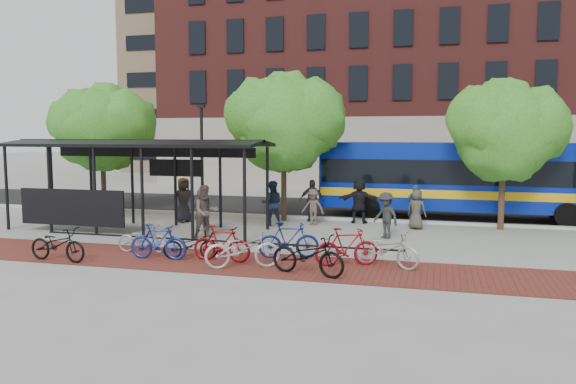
% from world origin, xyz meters
% --- Properties ---
extents(ground, '(160.00, 160.00, 0.00)m').
position_xyz_m(ground, '(0.00, 0.00, 0.00)').
color(ground, '#9E9E99').
rests_on(ground, ground).
extents(asphalt_street, '(160.00, 8.00, 0.01)m').
position_xyz_m(asphalt_street, '(0.00, 8.00, 0.01)').
color(asphalt_street, black).
rests_on(asphalt_street, ground).
extents(curb, '(160.00, 0.25, 0.12)m').
position_xyz_m(curb, '(0.00, 4.00, 0.06)').
color(curb, '#B7B7B2').
rests_on(curb, ground).
extents(brick_strip, '(24.00, 3.00, 0.01)m').
position_xyz_m(brick_strip, '(-2.00, -5.00, 0.00)').
color(brick_strip, maroon).
rests_on(brick_strip, ground).
extents(bike_rack_rail, '(12.00, 0.05, 0.95)m').
position_xyz_m(bike_rack_rail, '(-3.30, -4.10, 0.00)').
color(bike_rack_rail, black).
rests_on(bike_rack_rail, ground).
extents(building_brick, '(55.00, 14.00, 20.00)m').
position_xyz_m(building_brick, '(10.00, 26.00, 10.00)').
color(building_brick, maroon).
rests_on(building_brick, ground).
extents(building_tower, '(22.00, 22.00, 30.00)m').
position_xyz_m(building_tower, '(-16.00, 40.00, 15.00)').
color(building_tower, '#7A664C').
rests_on(building_tower, ground).
extents(bus_shelter, '(10.60, 3.07, 3.60)m').
position_xyz_m(bus_shelter, '(-8.13, -0.48, 3.00)').
color(bus_shelter, black).
rests_on(bus_shelter, ground).
extents(tree_a, '(4.90, 4.00, 6.18)m').
position_xyz_m(tree_a, '(-11.91, 3.35, 4.24)').
color(tree_a, '#382619').
rests_on(tree_a, ground).
extents(tree_b, '(5.15, 4.20, 6.47)m').
position_xyz_m(tree_b, '(-2.90, 3.35, 4.46)').
color(tree_b, '#382619').
rests_on(tree_b, ground).
extents(tree_c, '(4.66, 3.80, 5.92)m').
position_xyz_m(tree_c, '(6.09, 3.35, 4.05)').
color(tree_c, '#382619').
rests_on(tree_c, ground).
extents(lamp_post_left, '(0.35, 0.20, 5.12)m').
position_xyz_m(lamp_post_left, '(-7.00, 3.60, 2.75)').
color(lamp_post_left, black).
rests_on(lamp_post_left, ground).
extents(bus, '(12.71, 3.23, 3.42)m').
position_xyz_m(bus, '(4.64, 5.89, 1.96)').
color(bus, '#081F99').
rests_on(bus, ground).
extents(bike_0, '(2.02, 0.86, 1.04)m').
position_xyz_m(bike_0, '(-7.40, -6.17, 0.52)').
color(bike_0, black).
rests_on(bike_0, ground).
extents(bike_2, '(1.73, 0.78, 0.88)m').
position_xyz_m(bike_2, '(-5.59, -4.35, 0.44)').
color(bike_2, gray).
rests_on(bike_2, ground).
extents(bike_3, '(1.84, 0.60, 1.09)m').
position_xyz_m(bike_3, '(-4.61, -5.16, 0.55)').
color(bike_3, navy).
rests_on(bike_3, ground).
extents(bike_4, '(1.77, 1.08, 0.88)m').
position_xyz_m(bike_4, '(-3.70, -4.81, 0.44)').
color(bike_4, black).
rests_on(bike_4, ground).
extents(bike_5, '(1.85, 0.59, 1.10)m').
position_xyz_m(bike_5, '(-2.64, -4.93, 0.55)').
color(bike_5, maroon).
rests_on(bike_5, ground).
extents(bike_6, '(2.26, 1.56, 1.12)m').
position_xyz_m(bike_6, '(-1.77, -5.54, 0.56)').
color(bike_6, '#B9B9BC').
rests_on(bike_6, ground).
extents(bike_7, '(1.95, 1.05, 1.13)m').
position_xyz_m(bike_7, '(-0.84, -3.94, 0.56)').
color(bike_7, navy).
rests_on(bike_7, ground).
extents(bike_8, '(2.27, 1.26, 1.13)m').
position_xyz_m(bike_8, '(0.21, -5.85, 0.57)').
color(bike_8, black).
rests_on(bike_8, ground).
extents(bike_9, '(1.92, 1.18, 1.12)m').
position_xyz_m(bike_9, '(1.05, -4.50, 0.56)').
color(bike_9, maroon).
rests_on(bike_9, ground).
extents(bike_10, '(2.15, 1.37, 1.07)m').
position_xyz_m(bike_10, '(2.16, -4.36, 0.53)').
color(bike_10, '#A3A3A6').
rests_on(bike_10, ground).
extents(pedestrian_0, '(1.08, 1.11, 1.93)m').
position_xyz_m(pedestrian_0, '(-7.07, 1.76, 0.97)').
color(pedestrian_0, black).
rests_on(pedestrian_0, ground).
extents(pedestrian_1, '(0.66, 0.47, 1.68)m').
position_xyz_m(pedestrian_1, '(-5.36, -0.30, 0.84)').
color(pedestrian_1, '#3A352F').
rests_on(pedestrian_1, ground).
extents(pedestrian_2, '(1.06, 0.91, 1.87)m').
position_xyz_m(pedestrian_2, '(-3.10, 1.83, 0.94)').
color(pedestrian_2, '#1A253D').
rests_on(pedestrian_2, ground).
extents(pedestrian_3, '(1.06, 0.72, 1.53)m').
position_xyz_m(pedestrian_3, '(-1.48, 2.38, 0.76)').
color(pedestrian_3, brown).
rests_on(pedestrian_3, ground).
extents(pedestrian_4, '(1.12, 0.56, 1.83)m').
position_xyz_m(pedestrian_4, '(-1.78, 3.48, 0.92)').
color(pedestrian_4, black).
rests_on(pedestrian_4, ground).
extents(pedestrian_5, '(1.83, 0.64, 1.95)m').
position_xyz_m(pedestrian_5, '(0.31, 3.42, 0.97)').
color(pedestrian_5, black).
rests_on(pedestrian_5, ground).
extents(pedestrian_6, '(0.91, 0.76, 1.60)m').
position_xyz_m(pedestrian_6, '(2.73, 2.48, 0.80)').
color(pedestrian_6, '#443E36').
rests_on(pedestrian_6, ground).
extents(pedestrian_7, '(0.68, 0.49, 1.74)m').
position_xyz_m(pedestrian_7, '(2.65, 2.96, 0.87)').
color(pedestrian_7, '#1B2B3F').
rests_on(pedestrian_7, ground).
extents(pedestrian_8, '(1.20, 1.17, 1.95)m').
position_xyz_m(pedestrian_8, '(-4.63, -1.50, 0.97)').
color(pedestrian_8, brown).
rests_on(pedestrian_8, ground).
extents(pedestrian_9, '(1.25, 1.17, 1.70)m').
position_xyz_m(pedestrian_9, '(1.73, 0.13, 0.85)').
color(pedestrian_9, '#282828').
rests_on(pedestrian_9, ground).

